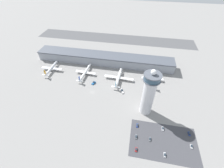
% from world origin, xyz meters
% --- Properties ---
extents(ground_plane, '(1000.00, 1000.00, 0.00)m').
position_xyz_m(ground_plane, '(0.00, 0.00, 0.00)').
color(ground_plane, gray).
extents(terminal_building, '(216.60, 25.00, 15.30)m').
position_xyz_m(terminal_building, '(0.00, 70.00, 7.75)').
color(terminal_building, '#9399A3').
rests_on(terminal_building, ground).
extents(runway_strip, '(324.89, 44.00, 0.01)m').
position_xyz_m(runway_strip, '(0.00, 163.82, 0.00)').
color(runway_strip, '#515154').
rests_on(runway_strip, ground).
extents(control_tower, '(17.08, 17.08, 58.10)m').
position_xyz_m(control_tower, '(67.77, -17.50, 28.47)').
color(control_tower, silver).
rests_on(control_tower, ground).
extents(parking_lot_surface, '(64.00, 40.00, 0.01)m').
position_xyz_m(parking_lot_surface, '(86.30, -52.01, 0.00)').
color(parking_lot_surface, '#424247').
rests_on(parking_lot_surface, ground).
extents(airplane_gate_alpha, '(32.18, 35.54, 12.08)m').
position_xyz_m(airplane_gate_alpha, '(-74.12, 34.31, 4.44)').
color(airplane_gate_alpha, silver).
rests_on(airplane_gate_alpha, ground).
extents(airplane_gate_bravo, '(30.85, 42.32, 11.29)m').
position_xyz_m(airplane_gate_bravo, '(-20.66, 34.68, 3.95)').
color(airplane_gate_bravo, white).
rests_on(airplane_gate_bravo, ground).
extents(airplane_gate_charlie, '(41.50, 41.81, 12.59)m').
position_xyz_m(airplane_gate_charlie, '(29.62, 31.27, 4.20)').
color(airplane_gate_charlie, white).
rests_on(airplane_gate_charlie, ground).
extents(airplane_gate_delta, '(30.14, 35.11, 12.70)m').
position_xyz_m(airplane_gate_delta, '(76.49, 38.27, 4.23)').
color(airplane_gate_delta, silver).
rests_on(airplane_gate_delta, ground).
extents(service_truck_catering, '(5.48, 8.27, 2.76)m').
position_xyz_m(service_truck_catering, '(37.83, 8.68, 0.96)').
color(service_truck_catering, black).
rests_on(service_truck_catering, ground).
extents(service_truck_fuel, '(4.91, 7.19, 2.83)m').
position_xyz_m(service_truck_fuel, '(-3.04, 17.33, 0.98)').
color(service_truck_fuel, black).
rests_on(service_truck_fuel, ground).
extents(car_red_hatchback, '(1.88, 4.44, 1.44)m').
position_xyz_m(car_red_hatchback, '(73.46, -52.26, 0.56)').
color(car_red_hatchback, black).
rests_on(car_red_hatchback, ground).
extents(car_white_wagon, '(1.77, 4.54, 1.59)m').
position_xyz_m(car_white_wagon, '(60.40, -39.17, 0.62)').
color(car_white_wagon, black).
rests_on(car_white_wagon, ground).
extents(car_yellow_taxi, '(2.01, 4.09, 1.47)m').
position_xyz_m(car_yellow_taxi, '(60.96, -64.98, 0.57)').
color(car_yellow_taxi, black).
rests_on(car_yellow_taxi, ground).
extents(car_blue_compact, '(1.96, 4.43, 1.53)m').
position_xyz_m(car_blue_compact, '(86.57, -38.08, 0.60)').
color(car_blue_compact, black).
rests_on(car_blue_compact, ground).
extents(car_black_suv, '(1.97, 4.65, 1.54)m').
position_xyz_m(car_black_suv, '(60.15, -52.15, 0.60)').
color(car_black_suv, black).
rests_on(car_black_suv, ground).
extents(car_grey_coupe, '(1.80, 4.39, 1.56)m').
position_xyz_m(car_grey_coupe, '(86.56, -65.11, 0.61)').
color(car_grey_coupe, black).
rests_on(car_grey_coupe, ground).
extents(car_maroon_suv, '(1.87, 4.37, 1.48)m').
position_xyz_m(car_maroon_suv, '(111.80, -52.34, 0.57)').
color(car_maroon_suv, black).
rests_on(car_maroon_suv, ground).
extents(car_silver_sedan, '(2.01, 4.58, 1.38)m').
position_xyz_m(car_silver_sedan, '(112.32, -39.06, 0.53)').
color(car_silver_sedan, black).
rests_on(car_silver_sedan, ground).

